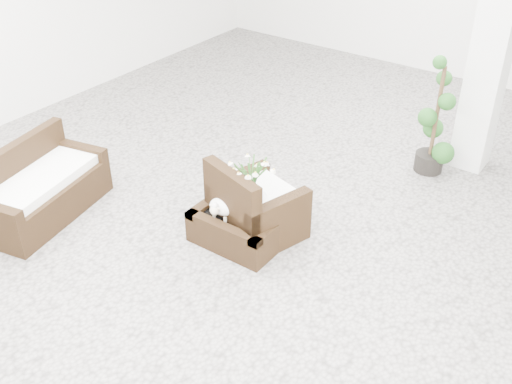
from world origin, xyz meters
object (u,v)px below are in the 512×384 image
Objects in this scene: coffee_table at (238,229)px; armchair at (258,199)px; loveseat at (41,183)px; topiary at (436,117)px.

armchair is (0.08, 0.24, 0.27)m from coffee_table.
topiary reaches higher than loveseat.
coffee_table is 2.79m from topiary.
armchair is 2.35m from loveseat.
armchair is at bearing -112.22° from topiary.
loveseat is 4.54m from topiary.
topiary reaches higher than armchair.
topiary reaches higher than coffee_table.
armchair is 0.58× the size of loveseat.
loveseat reaches higher than coffee_table.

